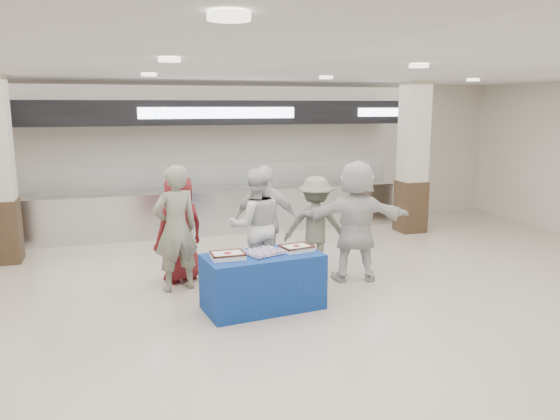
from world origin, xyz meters
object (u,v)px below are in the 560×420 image
object	(u,v)px
display_table	(263,281)
sheet_cake_left	(228,255)
chef_short	(266,222)
soldier_a	(176,229)
cupcake_tray	(264,252)
soldier_b	(316,225)
chef_tall	(255,226)
sheet_cake_right	(296,248)
civilian_maroon	(180,228)
civilian_white	(356,221)

from	to	relation	value
display_table	sheet_cake_left	bearing A→B (deg)	177.80
chef_short	soldier_a	bearing A→B (deg)	33.49
cupcake_tray	soldier_b	world-z (taller)	soldier_b
cupcake_tray	chef_short	world-z (taller)	chef_short
sheet_cake_left	cupcake_tray	world-z (taller)	sheet_cake_left
sheet_cake_left	chef_tall	xyz separation A→B (m)	(0.69, 1.22, 0.08)
sheet_cake_right	chef_tall	xyz separation A→B (m)	(-0.28, 1.13, 0.09)
sheet_cake_left	chef_tall	size ratio (longest dim) A/B	0.24
civilian_maroon	cupcake_tray	bearing A→B (deg)	95.82
civilian_white	sheet_cake_left	bearing A→B (deg)	34.42
soldier_a	civilian_white	bearing A→B (deg)	157.33
civilian_white	chef_tall	bearing A→B (deg)	-1.15
sheet_cake_right	soldier_b	xyz separation A→B (m)	(0.75, 1.22, 0.00)
civilian_maroon	soldier_a	xyz separation A→B (m)	(-0.11, -0.44, 0.10)
display_table	civilian_white	distance (m)	1.96
sheet_cake_right	soldier_a	xyz separation A→B (m)	(-1.50, 1.05, 0.14)
sheet_cake_right	chef_short	xyz separation A→B (m)	(-0.06, 1.31, 0.10)
chef_short	civilian_white	distance (m)	1.40
display_table	chef_tall	world-z (taller)	chef_tall
chef_tall	sheet_cake_right	bearing A→B (deg)	105.55
display_table	cupcake_tray	distance (m)	0.41
civilian_maroon	soldier_b	size ratio (longest dim) A/B	1.05
display_table	chef_short	distance (m)	1.52
soldier_a	soldier_b	size ratio (longest dim) A/B	1.17
soldier_a	cupcake_tray	bearing A→B (deg)	116.77
civilian_maroon	soldier_b	distance (m)	2.16
chef_tall	sheet_cake_left	bearing A→B (deg)	61.93
civilian_maroon	chef_short	xyz separation A→B (m)	(1.34, -0.18, 0.06)
chef_short	chef_tall	bearing A→B (deg)	62.25
cupcake_tray	civilian_white	size ratio (longest dim) A/B	0.25
cupcake_tray	civilian_maroon	size ratio (longest dim) A/B	0.28
civilian_maroon	chef_short	distance (m)	1.35
civilian_white	sheet_cake_right	bearing A→B (deg)	44.73
civilian_maroon	chef_tall	xyz separation A→B (m)	(1.11, -0.36, 0.05)
soldier_a	chef_tall	bearing A→B (deg)	167.87
display_table	sheet_cake_left	distance (m)	0.64
soldier_a	chef_tall	xyz separation A→B (m)	(1.22, 0.08, -0.05)
sheet_cake_right	cupcake_tray	bearing A→B (deg)	-172.47
soldier_b	soldier_a	bearing A→B (deg)	27.29
soldier_b	sheet_cake_right	bearing A→B (deg)	81.43
sheet_cake_right	cupcake_tray	world-z (taller)	sheet_cake_right
sheet_cake_left	chef_tall	bearing A→B (deg)	60.30
chef_tall	cupcake_tray	bearing A→B (deg)	82.04
civilian_maroon	civilian_white	size ratio (longest dim) A/B	0.88
cupcake_tray	sheet_cake_right	bearing A→B (deg)	7.53
display_table	soldier_b	size ratio (longest dim) A/B	0.98
cupcake_tray	chef_short	bearing A→B (deg)	72.77
chef_short	civilian_white	world-z (taller)	civilian_white
display_table	soldier_a	bearing A→B (deg)	125.62
chef_tall	display_table	bearing A→B (deg)	81.41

